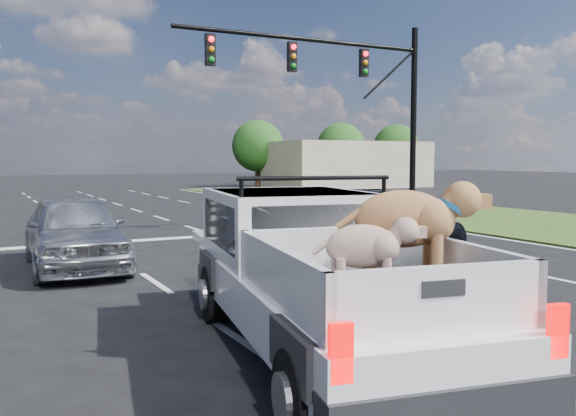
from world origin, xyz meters
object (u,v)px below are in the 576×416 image
pickup_truck (318,270)px  silver_sedan (74,231)px  black_coupe (391,219)px  traffic_signal (359,88)px

pickup_truck → silver_sedan: bearing=114.0°
pickup_truck → black_coupe: pickup_truck is taller
pickup_truck → silver_sedan: (-1.76, 7.24, -0.21)m
traffic_signal → silver_sedan: traffic_signal is taller
silver_sedan → black_coupe: size_ratio=0.93×
pickup_truck → silver_sedan: size_ratio=1.28×
traffic_signal → black_coupe: (-2.20, -4.81, -4.00)m
traffic_signal → pickup_truck: traffic_signal is taller
black_coupe → pickup_truck: bearing=-122.0°
traffic_signal → silver_sedan: 11.57m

